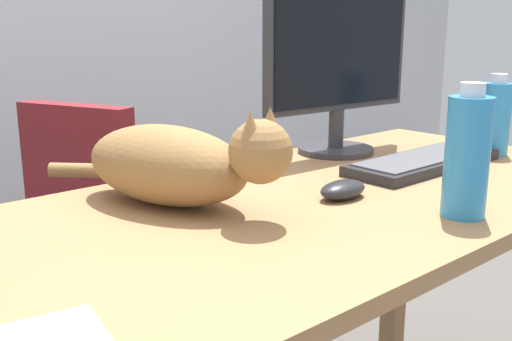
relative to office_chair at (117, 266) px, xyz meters
The scene contains 8 objects.
desk 0.82m from the office_chair, 90.68° to the right, with size 1.67×0.72×0.76m.
office_chair is the anchor object (origin of this frame).
monitor 0.89m from the office_chair, 53.32° to the right, with size 0.48×0.20×0.41m.
keyboard 0.97m from the office_chair, 61.49° to the right, with size 0.44×0.15×0.03m.
cat 0.81m from the office_chair, 107.09° to the right, with size 0.27×0.60×0.20m.
computer_mouse 0.91m from the office_chair, 84.89° to the right, with size 0.11×0.06×0.04m, color #232328.
water_bottle 1.15m from the office_chair, 81.68° to the right, with size 0.08×0.08×0.24m.
spray_bottle 1.16m from the office_chair, 49.74° to the right, with size 0.07×0.07×0.21m.
Camera 1 is at (-0.79, -0.78, 1.09)m, focal length 41.98 mm.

